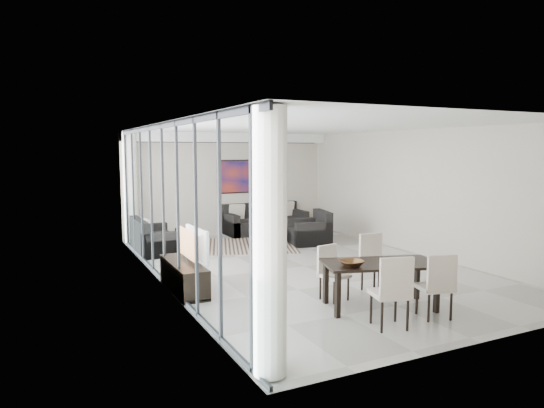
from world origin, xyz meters
TOP-DOWN VIEW (x-y plane):
  - room_shell at (0.46, 0.00)m, footprint 6.00×9.00m
  - window_wall at (-2.86, 0.00)m, footprint 0.37×8.95m
  - soffit at (0.00, 4.30)m, footprint 5.98×0.40m
  - painting at (0.50, 4.47)m, footprint 1.68×0.04m
  - chandelier at (0.30, 2.50)m, footprint 0.66×0.66m
  - rug at (-0.38, 2.60)m, footprint 3.31×2.92m
  - coffee_table at (0.33, 2.50)m, footprint 0.97×0.97m
  - bowl_coffee at (0.27, 2.44)m, footprint 0.29×0.29m
  - sofa_main at (0.99, 4.07)m, footprint 2.38×0.97m
  - loveseat at (-2.55, 2.80)m, footprint 0.91×1.61m
  - armchair at (1.35, 2.08)m, footprint 1.14×1.19m
  - side_table at (-1.86, 2.62)m, footprint 0.41×0.41m
  - tv_console at (-2.76, -0.62)m, footprint 0.45×1.61m
  - television at (-2.60, -0.58)m, footprint 0.19×1.01m
  - dining_table at (-0.29, -2.84)m, footprint 1.90×1.34m
  - dining_chair_sw at (-0.73, -3.65)m, footprint 0.58×0.58m
  - dining_chair_se at (0.12, -3.61)m, footprint 0.54×0.54m
  - dining_chair_nw at (-0.72, -2.11)m, footprint 0.48×0.48m
  - dining_chair_ne at (0.21, -2.04)m, footprint 0.47×0.47m
  - bowl_dining at (-0.83, -2.84)m, footprint 0.36×0.36m

SIDE VIEW (x-z plane):
  - rug at x=-0.38m, z-range 0.00..0.01m
  - coffee_table at x=0.33m, z-range 0.02..0.36m
  - tv_console at x=-2.76m, z-range 0.00..0.50m
  - loveseat at x=-2.55m, z-range -0.13..0.68m
  - sofa_main at x=0.99m, z-range -0.14..0.72m
  - armchair at x=1.35m, z-range -0.13..0.72m
  - side_table at x=-1.86m, z-range 0.10..0.65m
  - bowl_coffee at x=0.27m, z-range 0.34..0.41m
  - dining_chair_nw at x=-0.72m, z-range 0.06..0.94m
  - dining_chair_se at x=0.12m, z-range 0.07..1.04m
  - dining_chair_ne at x=0.21m, z-range 0.07..1.06m
  - dining_chair_sw at x=-0.73m, z-range 0.08..1.10m
  - dining_table at x=-0.29m, z-range 0.27..0.99m
  - bowl_dining at x=-0.83m, z-range 0.72..0.80m
  - television at x=-2.60m, z-range 0.50..1.08m
  - room_shell at x=0.46m, z-range 0.00..2.90m
  - window_wall at x=-2.86m, z-range 0.02..2.92m
  - painting at x=0.50m, z-range 1.16..2.14m
  - chandelier at x=0.30m, z-range 2.00..2.71m
  - soffit at x=0.00m, z-range 2.64..2.90m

